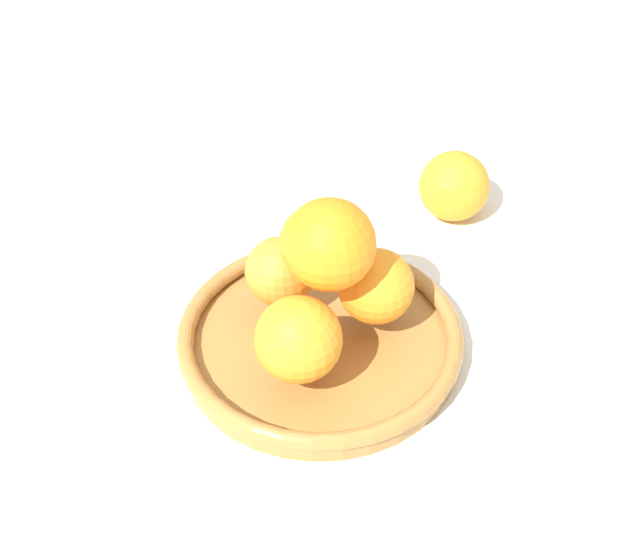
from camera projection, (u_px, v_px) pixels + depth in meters
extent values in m
plane|color=silver|center=(320.00, 350.00, 0.84)|extent=(4.00, 4.00, 0.00)
cylinder|color=#A57238|center=(320.00, 345.00, 0.84)|extent=(0.26, 0.26, 0.01)
torus|color=#A57238|center=(320.00, 334.00, 0.83)|extent=(0.27, 0.27, 0.02)
sphere|color=orange|center=(280.00, 271.00, 0.83)|extent=(0.07, 0.07, 0.07)
sphere|color=orange|center=(298.00, 339.00, 0.76)|extent=(0.08, 0.08, 0.08)
sphere|color=orange|center=(376.00, 286.00, 0.82)|extent=(0.07, 0.07, 0.07)
sphere|color=orange|center=(330.00, 247.00, 0.76)|extent=(0.08, 0.08, 0.08)
sphere|color=orange|center=(324.00, 242.00, 0.77)|extent=(0.07, 0.07, 0.07)
sphere|color=orange|center=(454.00, 186.00, 0.98)|extent=(0.08, 0.08, 0.08)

